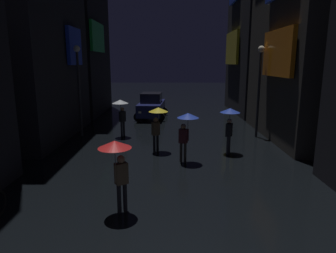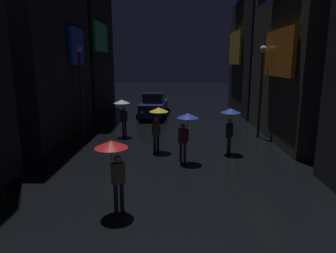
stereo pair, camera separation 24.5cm
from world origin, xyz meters
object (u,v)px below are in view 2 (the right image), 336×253
at_px(pedestrian_far_right_clear, 122,108).
at_px(pedestrian_midstreet_left_blue, 186,124).
at_px(car_distant, 154,106).
at_px(streetlamp_left_far, 80,80).
at_px(pedestrian_midstreet_centre_red, 114,156).
at_px(pedestrian_foreground_right_blue, 230,118).
at_px(pedestrian_foreground_left_yellow, 158,117).
at_px(streetlamp_right_far, 261,80).

bearing_deg(pedestrian_far_right_clear, pedestrian_midstreet_left_blue, -52.68).
height_order(car_distant, streetlamp_left_far, streetlamp_left_far).
bearing_deg(pedestrian_midstreet_centre_red, pedestrian_foreground_right_blue, 53.80).
bearing_deg(pedestrian_foreground_left_yellow, pedestrian_midstreet_centre_red, -98.31).
distance_m(pedestrian_midstreet_centre_red, pedestrian_foreground_right_blue, 7.03).
bearing_deg(pedestrian_far_right_clear, car_distant, 76.88).
bearing_deg(pedestrian_foreground_left_yellow, pedestrian_far_right_clear, 125.98).
xyz_separation_m(car_distant, streetlamp_left_far, (-3.71, -5.65, 2.28)).
xyz_separation_m(pedestrian_midstreet_centre_red, pedestrian_midstreet_left_blue, (2.11, 4.40, 0.00)).
relative_size(pedestrian_midstreet_centre_red, pedestrian_midstreet_left_blue, 1.00).
height_order(pedestrian_foreground_right_blue, pedestrian_midstreet_left_blue, same).
height_order(pedestrian_midstreet_centre_red, pedestrian_far_right_clear, same).
bearing_deg(pedestrian_foreground_left_yellow, pedestrian_foreground_right_blue, -3.93).
relative_size(pedestrian_midstreet_left_blue, streetlamp_right_far, 0.42).
bearing_deg(streetlamp_left_far, pedestrian_foreground_right_blue, -23.59).
bearing_deg(streetlamp_right_far, pedestrian_foreground_right_blue, -124.29).
height_order(pedestrian_foreground_right_blue, streetlamp_left_far, streetlamp_left_far).
xyz_separation_m(pedestrian_foreground_left_yellow, car_distant, (-0.80, 8.83, -0.74)).
bearing_deg(pedestrian_midstreet_left_blue, car_distant, 101.26).
xyz_separation_m(pedestrian_foreground_left_yellow, streetlamp_right_far, (5.49, 3.00, 1.52)).
distance_m(pedestrian_foreground_left_yellow, streetlamp_left_far, 5.73).
relative_size(pedestrian_foreground_left_yellow, pedestrian_far_right_clear, 1.00).
xyz_separation_m(pedestrian_foreground_left_yellow, pedestrian_midstreet_left_blue, (1.25, -1.50, 0.00)).
relative_size(pedestrian_midstreet_centre_red, pedestrian_foreground_right_blue, 1.00).
bearing_deg(streetlamp_left_far, car_distant, 56.73).
distance_m(pedestrian_foreground_right_blue, car_distant, 9.97).
distance_m(pedestrian_midstreet_centre_red, pedestrian_far_right_clear, 8.98).
bearing_deg(pedestrian_far_right_clear, pedestrian_foreground_right_blue, -30.47).
bearing_deg(pedestrian_midstreet_left_blue, pedestrian_far_right_clear, 127.32).
height_order(pedestrian_foreground_right_blue, car_distant, pedestrian_foreground_right_blue).
bearing_deg(streetlamp_right_far, pedestrian_midstreet_left_blue, -133.28).
bearing_deg(pedestrian_midstreet_centre_red, pedestrian_foreground_left_yellow, 81.69).
relative_size(pedestrian_foreground_left_yellow, streetlamp_left_far, 0.42).
bearing_deg(streetlamp_left_far, streetlamp_right_far, -1.06).
bearing_deg(streetlamp_right_far, pedestrian_midstreet_centre_red, -125.52).
distance_m(pedestrian_far_right_clear, streetlamp_left_far, 2.81).
bearing_deg(pedestrian_foreground_left_yellow, pedestrian_midstreet_left_blue, -50.15).
height_order(pedestrian_midstreet_left_blue, streetlamp_right_far, streetlamp_right_far).
height_order(pedestrian_midstreet_left_blue, streetlamp_left_far, streetlamp_left_far).
height_order(pedestrian_foreground_left_yellow, pedestrian_midstreet_left_blue, same).
distance_m(pedestrian_midstreet_left_blue, streetlamp_left_far, 7.58).
relative_size(pedestrian_midstreet_centre_red, streetlamp_right_far, 0.42).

